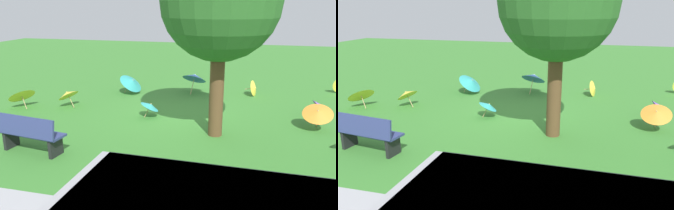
{
  "view_description": "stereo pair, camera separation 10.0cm",
  "coord_description": "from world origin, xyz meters",
  "views": [
    {
      "loc": [
        -1.83,
        9.23,
        3.24
      ],
      "look_at": [
        0.37,
        0.62,
        0.6
      ],
      "focal_mm": 36.6,
      "sensor_mm": 36.0,
      "label": 1
    },
    {
      "loc": [
        -1.92,
        9.21,
        3.24
      ],
      "look_at": [
        0.37,
        0.62,
        0.6
      ],
      "focal_mm": 36.6,
      "sensor_mm": 36.0,
      "label": 2
    }
  ],
  "objects": [
    {
      "name": "parasol_teal_0",
      "position": [
        2.55,
        -2.48,
        0.45
      ],
      "size": [
        1.01,
        1.06,
        0.79
      ],
      "color": "tan",
      "rests_on": "ground"
    },
    {
      "name": "parasol_yellow_4",
      "position": [
        3.98,
        -0.36,
        0.43
      ],
      "size": [
        0.83,
        0.85,
        0.67
      ],
      "color": "tan",
      "rests_on": "ground"
    },
    {
      "name": "parasol_teal_1",
      "position": [
        1.06,
        0.02,
        0.36
      ],
      "size": [
        0.72,
        0.72,
        0.54
      ],
      "color": "tan",
      "rests_on": "ground"
    },
    {
      "name": "parasol_orange_0",
      "position": [
        -3.53,
        -0.02,
        0.5
      ],
      "size": [
        0.9,
        0.88,
        0.74
      ],
      "color": "tan",
      "rests_on": "ground"
    },
    {
      "name": "parasol_blue_2",
      "position": [
        0.32,
        -3.21,
        0.6
      ],
      "size": [
        1.09,
        1.08,
        0.9
      ],
      "color": "tan",
      "rests_on": "ground"
    },
    {
      "name": "ground",
      "position": [
        0.0,
        0.0,
        0.0
      ],
      "size": [
        40.0,
        40.0,
        0.0
      ],
      "primitive_type": "plane",
      "color": "#387A2D"
    },
    {
      "name": "parasol_yellow_2",
      "position": [
        -1.89,
        -3.25,
        0.29
      ],
      "size": [
        0.54,
        0.62,
        0.59
      ],
      "color": "tan",
      "rests_on": "ground"
    },
    {
      "name": "parasol_purple_1",
      "position": [
        -3.85,
        -1.33,
        0.28
      ],
      "size": [
        0.62,
        0.71,
        0.57
      ],
      "color": "tan",
      "rests_on": "ground"
    },
    {
      "name": "park_bench",
      "position": [
        2.93,
        3.1,
        0.47
      ],
      "size": [
        1.65,
        0.69,
        0.9
      ],
      "color": "navy",
      "rests_on": "ground"
    },
    {
      "name": "shade_tree",
      "position": [
        -0.96,
        0.97,
        3.28
      ],
      "size": [
        2.82,
        2.82,
        4.72
      ],
      "color": "brown",
      "rests_on": "ground"
    },
    {
      "name": "parasol_yellow_3",
      "position": [
        5.38,
        0.09,
        0.44
      ],
      "size": [
        1.08,
        1.11,
        0.74
      ],
      "color": "tan",
      "rests_on": "ground"
    }
  ]
}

